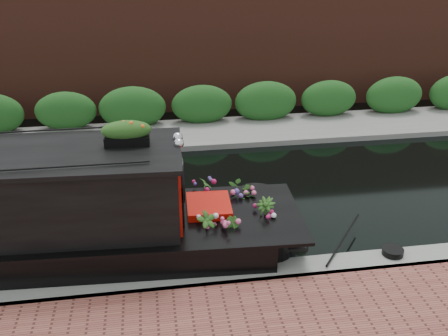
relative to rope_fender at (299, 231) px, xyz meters
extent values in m
plane|color=black|center=(-3.31, 2.01, -0.16)|extent=(80.00, 80.00, 0.00)
cube|color=gray|center=(-3.31, -1.29, -0.16)|extent=(40.00, 0.60, 0.50)
cube|color=gray|center=(-3.31, 6.21, -0.16)|extent=(40.00, 2.40, 0.34)
cube|color=#1D501B|center=(-3.31, 7.11, -0.16)|extent=(40.00, 1.10, 2.80)
cube|color=#53281C|center=(-3.31, 9.21, -0.16)|extent=(40.00, 1.00, 8.00)
cube|color=#BD1107|center=(-2.47, 0.00, 1.37)|extent=(0.16, 1.89, 1.45)
cube|color=black|center=(-3.90, -0.96, 1.45)|extent=(0.97, 0.08, 0.59)
cube|color=#BD1107|center=(-1.91, 0.00, 0.59)|extent=(0.91, 1.01, 0.54)
sphere|color=silver|center=(-2.46, -0.15, 2.22)|extent=(0.19, 0.19, 0.19)
sphere|color=silver|center=(-2.46, 0.15, 2.22)|extent=(0.19, 0.19, 0.19)
cube|color=black|center=(-3.39, 0.00, 2.27)|extent=(0.82, 0.32, 0.18)
ellipsoid|color=#D95718|center=(-3.39, 0.00, 2.49)|extent=(0.89, 0.30, 0.26)
imported|color=#2A571D|center=(-2.03, -0.70, 0.68)|extent=(0.45, 0.39, 0.72)
imported|color=#2A571D|center=(-1.56, -0.78, 0.62)|extent=(0.41, 0.42, 0.59)
imported|color=#2A571D|center=(-1.12, 0.50, 0.65)|extent=(0.73, 0.68, 0.65)
imported|color=#2A571D|center=(-0.85, -0.36, 0.68)|extent=(0.57, 0.57, 0.72)
imported|color=#2A571D|center=(-1.88, 0.78, 0.68)|extent=(0.29, 0.40, 0.71)
cylinder|color=olive|center=(0.00, 0.00, 0.00)|extent=(0.33, 0.39, 0.33)
cylinder|color=black|center=(1.49, -1.19, 0.15)|extent=(0.41, 0.41, 0.12)
camera|label=1|loc=(-2.93, -8.58, 5.66)|focal=40.00mm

